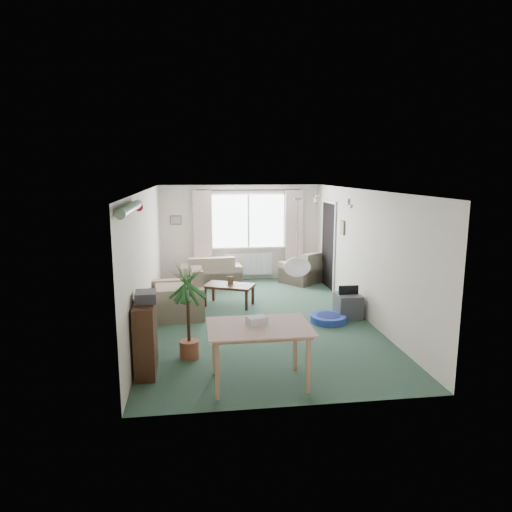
{
  "coord_description": "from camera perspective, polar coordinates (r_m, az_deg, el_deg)",
  "views": [
    {
      "loc": [
        -1.13,
        -8.11,
        2.74
      ],
      "look_at": [
        0.0,
        0.3,
        1.15
      ],
      "focal_mm": 32.0,
      "sensor_mm": 36.0,
      "label": 1
    }
  ],
  "objects": [
    {
      "name": "armchair_left",
      "position": [
        8.83,
        -9.82,
        -4.54
      ],
      "size": [
        1.02,
        1.07,
        0.91
      ],
      "primitive_type": "cube",
      "rotation": [
        0.0,
        0.0,
        -1.51
      ],
      "color": "beige",
      "rests_on": "ground"
    },
    {
      "name": "photo_frame",
      "position": [
        9.41,
        -3.22,
        -3.04
      ],
      "size": [
        0.12,
        0.03,
        0.16
      ],
      "primitive_type": "cube",
      "rotation": [
        0.0,
        0.0,
        -0.1
      ],
      "color": "brown",
      "rests_on": "coffee_table"
    },
    {
      "name": "coffee_table",
      "position": [
        9.44,
        -3.35,
        -4.88
      ],
      "size": [
        1.12,
        0.9,
        0.44
      ],
      "primitive_type": "cube",
      "rotation": [
        0.0,
        0.0,
        -0.42
      ],
      "color": "black",
      "rests_on": "ground"
    },
    {
      "name": "wall_picture_right",
      "position": [
        9.89,
        10.76,
        3.51
      ],
      "size": [
        0.03,
        0.24,
        0.3
      ],
      "primitive_type": "cube",
      "color": "brown"
    },
    {
      "name": "curtain_rod",
      "position": [
        11.35,
        -0.92,
        8.23
      ],
      "size": [
        2.6,
        0.03,
        0.03
      ],
      "primitive_type": "cube",
      "color": "black"
    },
    {
      "name": "houseplant",
      "position": [
        6.78,
        -8.47,
        -6.93
      ],
      "size": [
        0.73,
        0.73,
        1.42
      ],
      "primitive_type": "cylinder",
      "rotation": [
        0.0,
        0.0,
        0.23
      ],
      "color": "#256020",
      "rests_on": "ground"
    },
    {
      "name": "bauble_cluster_b",
      "position": [
        8.29,
        11.68,
        6.8
      ],
      "size": [
        0.2,
        0.2,
        0.2
      ],
      "primitive_type": "sphere",
      "color": "silver"
    },
    {
      "name": "tinsel_garland",
      "position": [
        5.88,
        -15.43,
        5.76
      ],
      "size": [
        1.6,
        1.6,
        0.12
      ],
      "primitive_type": "cylinder",
      "color": "#196626"
    },
    {
      "name": "wall_picture_back",
      "position": [
        11.41,
        -10.0,
        4.46
      ],
      "size": [
        0.28,
        0.03,
        0.22
      ],
      "primitive_type": "cube",
      "color": "brown"
    },
    {
      "name": "hifi_box",
      "position": [
        6.38,
        -13.61,
        -4.96
      ],
      "size": [
        0.3,
        0.36,
        0.14
      ],
      "primitive_type": "cube",
      "rotation": [
        0.0,
        0.0,
        0.05
      ],
      "color": "#35353A",
      "rests_on": "bookshelf"
    },
    {
      "name": "window",
      "position": [
        11.48,
        -0.96,
        4.41
      ],
      "size": [
        1.8,
        0.03,
        1.3
      ],
      "primitive_type": "cube",
      "color": "white"
    },
    {
      "name": "pendant_lamp",
      "position": [
        6.09,
        5.13,
        -1.35
      ],
      "size": [
        0.36,
        0.36,
        0.36
      ],
      "primitive_type": "sphere",
      "color": "white"
    },
    {
      "name": "gift_box",
      "position": [
        5.96,
        0.11,
        -8.12
      ],
      "size": [
        0.29,
        0.24,
        0.12
      ],
      "primitive_type": "cube",
      "rotation": [
        0.0,
        0.0,
        0.28
      ],
      "color": "silver",
      "rests_on": "dining_table"
    },
    {
      "name": "sofa",
      "position": [
        11.12,
        -5.7,
        -1.79
      ],
      "size": [
        1.5,
        0.87,
        0.73
      ],
      "primitive_type": "cube",
      "rotation": [
        0.0,
        0.0,
        3.21
      ],
      "color": "beige",
      "rests_on": "ground"
    },
    {
      "name": "curtain_right",
      "position": [
        11.6,
        4.76,
        3.29
      ],
      "size": [
        0.45,
        0.08,
        2.0
      ],
      "primitive_type": "cube",
      "color": "beige"
    },
    {
      "name": "pet_bed",
      "position": [
        8.55,
        9.02,
        -7.74
      ],
      "size": [
        0.71,
        0.71,
        0.13
      ],
      "primitive_type": "cylinder",
      "rotation": [
        0.0,
        0.0,
        -0.08
      ],
      "color": "navy",
      "rests_on": "ground"
    },
    {
      "name": "doorway",
      "position": [
        10.91,
        9.04,
        1.3
      ],
      "size": [
        0.03,
        0.95,
        2.0
      ],
      "primitive_type": "cube",
      "color": "black"
    },
    {
      "name": "ground",
      "position": [
        8.63,
        0.27,
        -7.89
      ],
      "size": [
        6.5,
        6.5,
        0.0
      ],
      "primitive_type": "plane",
      "color": "#2A4737"
    },
    {
      "name": "radiator",
      "position": [
        11.62,
        -0.92,
        -1.02
      ],
      "size": [
        1.2,
        0.1,
        0.55
      ],
      "primitive_type": "cube",
      "color": "white"
    },
    {
      "name": "bookshelf",
      "position": [
        6.53,
        -13.62,
        -9.81
      ],
      "size": [
        0.29,
        0.82,
        0.99
      ],
      "primitive_type": "cube",
      "rotation": [
        0.0,
        0.0,
        0.02
      ],
      "color": "black",
      "rests_on": "ground"
    },
    {
      "name": "dining_table",
      "position": [
        6.04,
        0.39,
        -12.33
      ],
      "size": [
        1.23,
        0.82,
        0.77
      ],
      "primitive_type": "cube",
      "rotation": [
        0.0,
        0.0,
        0.0
      ],
      "color": "#9A6B53",
      "rests_on": "ground"
    },
    {
      "name": "bauble_cluster_a",
      "position": [
        9.35,
        7.49,
        7.33
      ],
      "size": [
        0.2,
        0.2,
        0.2
      ],
      "primitive_type": "sphere",
      "color": "silver"
    },
    {
      "name": "curtain_left",
      "position": [
        11.34,
        -6.69,
        3.08
      ],
      "size": [
        0.45,
        0.08,
        2.0
      ],
      "primitive_type": "cube",
      "color": "beige"
    },
    {
      "name": "tv_cube",
      "position": [
        8.84,
        11.41,
        -6.13
      ],
      "size": [
        0.45,
        0.5,
        0.45
      ],
      "primitive_type": "cube",
      "rotation": [
        0.0,
        0.0,
        -0.0
      ],
      "color": "#404046",
      "rests_on": "ground"
    },
    {
      "name": "armchair_corner",
      "position": [
        11.39,
        5.74,
        -1.39
      ],
      "size": [
        1.17,
        1.16,
        0.77
      ],
      "primitive_type": "cube",
      "rotation": [
        0.0,
        0.0,
        3.78
      ],
      "color": "beige",
      "rests_on": "ground"
    }
  ]
}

